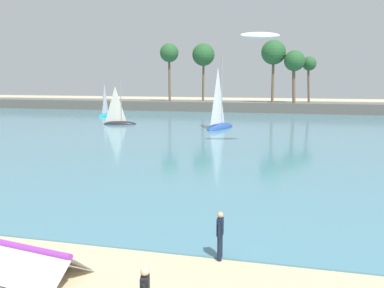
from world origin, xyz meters
TOP-DOWN VIEW (x-y plane):
  - sea at (0.00, 59.93)m, footprint 220.00×105.44m
  - palm_headland at (0.32, 72.59)m, footprint 111.91×6.82m
  - folded_kite at (-0.79, 4.51)m, footprint 3.38×2.53m
  - person_at_waterline at (4.51, 7.20)m, footprint 0.22×0.55m
  - sailboat_near_shore at (-2.94, 45.03)m, footprint 3.27×6.56m
  - sailboat_mid_bay at (-16.60, 46.28)m, footprint 4.46×2.40m
  - sailboat_toward_headland at (-24.11, 57.40)m, footprint 1.71×4.46m
  - kite_aloft_high_over_bay at (3.07, 31.81)m, footprint 3.62×2.21m

SIDE VIEW (x-z plane):
  - sea at x=0.00m, z-range 0.00..0.06m
  - folded_kite at x=-0.79m, z-range 0.14..1.06m
  - sailboat_mid_bay at x=-16.60m, z-range -2.48..3.72m
  - sailboat_toward_headland at x=-24.11m, z-range -2.53..3.79m
  - sailboat_near_shore at x=-2.94m, z-range -3.68..5.45m
  - person_at_waterline at x=4.51m, z-range 0.06..1.73m
  - palm_headland at x=0.32m, z-range -3.64..8.97m
  - kite_aloft_high_over_bay at x=3.07m, z-range 9.25..10.09m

